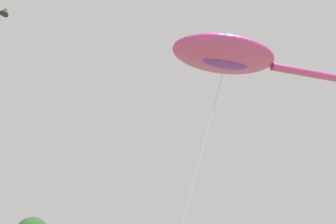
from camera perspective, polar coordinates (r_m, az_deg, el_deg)
name	(u,v)px	position (r m, az deg, el deg)	size (l,w,h in m)	color
big_show_kite	(231,57)	(16.39, 10.74, 9.34)	(11.06, 8.61, 11.22)	#CC3899
small_kite_bird_shape	(4,13)	(30.12, -26.30, 15.07)	(3.17, 1.58, 20.03)	black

